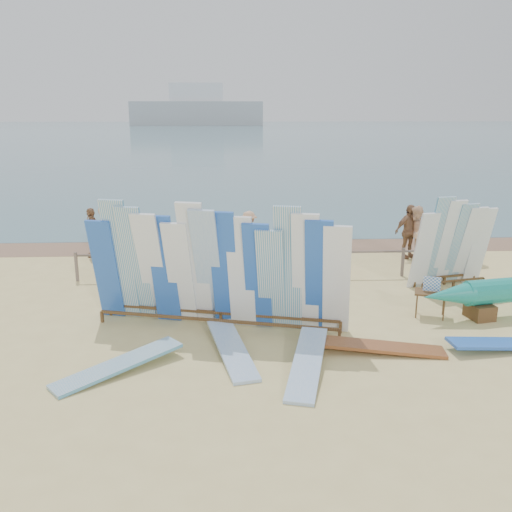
{
  "coord_description": "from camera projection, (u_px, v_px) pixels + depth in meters",
  "views": [
    {
      "loc": [
        -1.37,
        -12.94,
        5.01
      ],
      "look_at": [
        -0.66,
        1.13,
        1.22
      ],
      "focal_mm": 38.0,
      "sensor_mm": 36.0,
      "label": 1
    }
  ],
  "objects": [
    {
      "name": "flat_board_a",
      "position": [
        232.0,
        354.0,
        11.49
      ],
      "size": [
        1.13,
        2.76,
        0.26
      ],
      "primitive_type": "cube",
      "rotation": [
        0.07,
        0.0,
        0.22
      ],
      "color": "#87ADD8",
      "rests_on": "ground"
    },
    {
      "name": "stroller",
      "position": [
        311.0,
        257.0,
        17.49
      ],
      "size": [
        0.79,
        0.94,
        1.11
      ],
      "rotation": [
        0.0,
        0.0,
        -0.34
      ],
      "color": "red",
      "rests_on": "ground"
    },
    {
      "name": "flat_board_e",
      "position": [
        119.0,
        371.0,
        10.74
      ],
      "size": [
        2.45,
        2.13,
        0.28
      ],
      "primitive_type": "cube",
      "rotation": [
        0.08,
        0.0,
        -0.89
      ],
      "color": "silver",
      "rests_on": "ground"
    },
    {
      "name": "beach_chair_left",
      "position": [
        274.0,
        265.0,
        17.26
      ],
      "size": [
        0.75,
        0.75,
        0.86
      ],
      "rotation": [
        0.0,
        0.0,
        -0.53
      ],
      "color": "red",
      "rests_on": "ground"
    },
    {
      "name": "beach_chair_right",
      "position": [
        334.0,
        265.0,
        17.3
      ],
      "size": [
        0.65,
        0.66,
        0.8
      ],
      "rotation": [
        0.0,
        0.0,
        0.36
      ],
      "color": "red",
      "rests_on": "ground"
    },
    {
      "name": "flat_board_c",
      "position": [
        381.0,
        352.0,
        11.6
      ],
      "size": [
        2.75,
        0.9,
        0.25
      ],
      "primitive_type": "cube",
      "rotation": [
        0.07,
        0.0,
        1.44
      ],
      "color": "brown",
      "rests_on": "ground"
    },
    {
      "name": "fence",
      "position": [
        275.0,
        258.0,
        16.57
      ],
      "size": [
        12.08,
        0.08,
        0.9
      ],
      "color": "#746358",
      "rests_on": "ground"
    },
    {
      "name": "side_surfboard_rack",
      "position": [
        452.0,
        246.0,
        15.58
      ],
      "size": [
        2.46,
        1.11,
        2.74
      ],
      "rotation": [
        0.0,
        0.0,
        0.22
      ],
      "color": "brown",
      "rests_on": "ground"
    },
    {
      "name": "ground",
      "position": [
        284.0,
        313.0,
        13.84
      ],
      "size": [
        160.0,
        160.0,
        0.0
      ],
      "primitive_type": "plane",
      "color": "#D9C67D",
      "rests_on": "ground"
    },
    {
      "name": "flat_board_b",
      "position": [
        307.0,
        371.0,
        10.76
      ],
      "size": [
        1.22,
        2.74,
        0.38
      ],
      "primitive_type": "cube",
      "rotation": [
        0.12,
        0.0,
        -0.26
      ],
      "color": "#87ADD8",
      "rests_on": "ground"
    },
    {
      "name": "main_surfboard_rack",
      "position": [
        217.0,
        272.0,
        12.57
      ],
      "size": [
        6.14,
        2.21,
        3.07
      ],
      "rotation": [
        0.0,
        0.0,
        -0.25
      ],
      "color": "brown",
      "rests_on": "ground"
    },
    {
      "name": "beachgoer_0",
      "position": [
        155.0,
        248.0,
        17.17
      ],
      "size": [
        0.49,
        0.81,
        1.55
      ],
      "primitive_type": "imported",
      "rotation": [
        0.0,
        0.0,
        1.39
      ],
      "color": "tan",
      "rests_on": "ground"
    },
    {
      "name": "beachgoer_extra_0",
      "position": [
        464.0,
        234.0,
        18.5
      ],
      "size": [
        1.13,
        1.26,
        1.86
      ],
      "primitive_type": "imported",
      "rotation": [
        0.0,
        0.0,
        5.37
      ],
      "color": "tan",
      "rests_on": "ground"
    },
    {
      "name": "beachgoer_extra_1",
      "position": [
        92.0,
        232.0,
        19.0
      ],
      "size": [
        0.62,
        1.08,
        1.74
      ],
      "primitive_type": "imported",
      "rotation": [
        0.0,
        0.0,
        4.89
      ],
      "color": "#8C6042",
      "rests_on": "ground"
    },
    {
      "name": "vendor_table",
      "position": [
        430.0,
        303.0,
        13.53
      ],
      "size": [
        0.92,
        0.79,
        1.04
      ],
      "rotation": [
        0.0,
        0.0,
        -0.34
      ],
      "color": "brown",
      "rests_on": "ground"
    },
    {
      "name": "beachgoer_1",
      "position": [
        147.0,
        244.0,
        17.8
      ],
      "size": [
        0.63,
        0.59,
        1.53
      ],
      "primitive_type": "imported",
      "rotation": [
        0.0,
        0.0,
        3.82
      ],
      "color": "#8C6042",
      "rests_on": "ground"
    },
    {
      "name": "distant_ship",
      "position": [
        197.0,
        110.0,
        185.48
      ],
      "size": [
        45.0,
        8.0,
        14.0
      ],
      "color": "#999EA3",
      "rests_on": "ocean"
    },
    {
      "name": "wet_sand_strip",
      "position": [
        265.0,
        245.0,
        20.79
      ],
      "size": [
        40.0,
        2.6,
        0.01
      ],
      "primitive_type": "cube",
      "color": "#826049",
      "rests_on": "ground"
    },
    {
      "name": "beachgoer_2",
      "position": [
        231.0,
        240.0,
        18.01
      ],
      "size": [
        0.88,
        0.59,
        1.65
      ],
      "primitive_type": "imported",
      "rotation": [
        0.0,
        0.0,
        0.27
      ],
      "color": "beige",
      "rests_on": "ground"
    },
    {
      "name": "beachgoer_8",
      "position": [
        415.0,
        233.0,
        18.6
      ],
      "size": [
        0.6,
        0.98,
        1.87
      ],
      "primitive_type": "imported",
      "rotation": [
        0.0,
        0.0,
        4.52
      ],
      "color": "beige",
      "rests_on": "ground"
    },
    {
      "name": "flat_board_d",
      "position": [
        508.0,
        349.0,
        11.75
      ],
      "size": [
        2.74,
        0.79,
        0.26
      ],
      "primitive_type": "cube",
      "rotation": [
        0.07,
        0.0,
        1.66
      ],
      "color": "blue",
      "rests_on": "ground"
    },
    {
      "name": "ocean",
      "position": [
        234.0,
        131.0,
        137.29
      ],
      "size": [
        320.0,
        240.0,
        0.02
      ],
      "primitive_type": "cube",
      "color": "#416674",
      "rests_on": "ground"
    },
    {
      "name": "beachgoer_10",
      "position": [
        408.0,
        231.0,
        18.82
      ],
      "size": [
        1.2,
        0.85,
        1.89
      ],
      "primitive_type": "imported",
      "rotation": [
        0.0,
        0.0,
        0.37
      ],
      "color": "#8C6042",
      "rests_on": "ground"
    },
    {
      "name": "beachgoer_3",
      "position": [
        249.0,
        233.0,
        19.33
      ],
      "size": [
        0.65,
        1.08,
        1.57
      ],
      "primitive_type": "imported",
      "rotation": [
        0.0,
        0.0,
        4.47
      ],
      "color": "tan",
      "rests_on": "ground"
    },
    {
      "name": "beachgoer_11",
      "position": [
        107.0,
        227.0,
        19.61
      ],
      "size": [
        0.81,
        1.8,
        1.87
      ],
      "primitive_type": "imported",
      "rotation": [
        0.0,
        0.0,
        4.86
      ],
      "color": "beige",
      "rests_on": "ground"
    }
  ]
}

